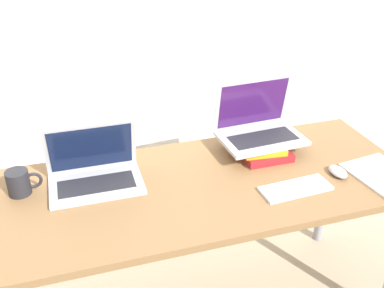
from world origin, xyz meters
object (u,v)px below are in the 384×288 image
(laptop_on_books, at_px, (258,126))
(wireless_keyboard, at_px, (296,188))
(mug, at_px, (19,182))
(book_stack, at_px, (260,146))
(laptop_left, at_px, (95,172))
(notepad, at_px, (382,175))
(mouse, at_px, (338,172))

(laptop_on_books, xyz_separation_m, wireless_keyboard, (0.01, -0.34, -0.10))
(mug, bearing_deg, book_stack, 1.31)
(laptop_left, distance_m, notepad, 1.14)
(notepad, bearing_deg, mug, 167.71)
(laptop_left, height_order, wireless_keyboard, laptop_left)
(book_stack, height_order, mug, mug)
(mug, bearing_deg, mouse, -11.22)
(mouse, xyz_separation_m, mug, (-1.21, 0.24, 0.03))
(laptop_left, height_order, notepad, laptop_left)
(laptop_left, relative_size, mouse, 3.61)
(laptop_on_books, distance_m, notepad, 0.54)
(laptop_on_books, height_order, wireless_keyboard, laptop_on_books)
(laptop_on_books, distance_m, wireless_keyboard, 0.36)
(book_stack, bearing_deg, laptop_left, -177.58)
(wireless_keyboard, height_order, notepad, wireless_keyboard)
(notepad, height_order, mug, mug)
(mouse, relative_size, mug, 0.76)
(laptop_on_books, bearing_deg, book_stack, -96.44)
(laptop_left, relative_size, notepad, 1.23)
(mouse, height_order, mug, mug)
(laptop_left, bearing_deg, mouse, -13.96)
(book_stack, bearing_deg, mug, -178.69)
(wireless_keyboard, bearing_deg, mug, 164.05)
(laptop_left, height_order, mouse, laptop_left)
(laptop_on_books, bearing_deg, laptop_left, -174.77)
(laptop_on_books, bearing_deg, mug, -176.66)
(mouse, distance_m, notepad, 0.18)
(mug, bearing_deg, wireless_keyboard, -15.95)
(laptop_left, xyz_separation_m, mouse, (0.94, -0.23, -0.03))
(laptop_left, xyz_separation_m, notepad, (1.10, -0.29, -0.04))
(book_stack, bearing_deg, wireless_keyboard, -88.16)
(laptop_left, distance_m, mouse, 0.97)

